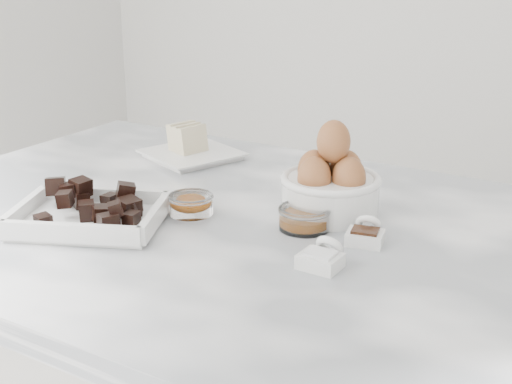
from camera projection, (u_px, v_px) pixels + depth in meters
The scene contains 9 objects.
marble_slab at pixel (235, 231), 1.12m from camera, with size 1.20×0.80×0.04m, color white.
chocolate_dish at pixel (89, 211), 1.08m from camera, with size 0.27×0.24×0.06m.
butter_plate at pixel (191, 148), 1.42m from camera, with size 0.21×0.21×0.07m.
sugar_ramekin at pixel (319, 198), 1.13m from camera, with size 0.08×0.08×0.05m.
egg_bowl at pixel (330, 184), 1.12m from camera, with size 0.16×0.16×0.15m.
honey_bowl at pixel (304, 218), 1.07m from camera, with size 0.08×0.08×0.04m.
zest_bowl at pixel (191, 203), 1.13m from camera, with size 0.07×0.07×0.03m.
vanilla_spoon at pixel (366, 234), 1.02m from camera, with size 0.06×0.07×0.04m.
salt_spoon at pixel (323, 257), 0.95m from camera, with size 0.06×0.07×0.04m.
Camera 1 is at (0.57, -0.87, 1.35)m, focal length 50.00 mm.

